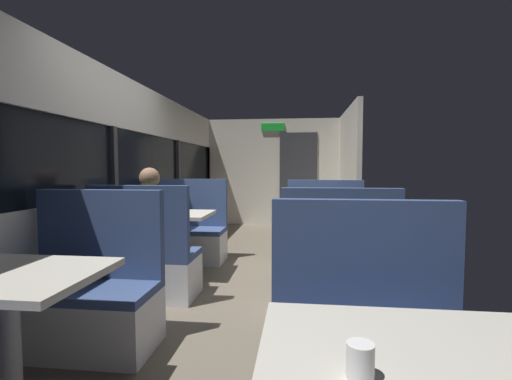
% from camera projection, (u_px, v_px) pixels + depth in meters
% --- Properties ---
extents(ground_plane, '(3.30, 9.20, 0.02)m').
position_uv_depth(ground_plane, '(245.00, 288.00, 3.83)').
color(ground_plane, '#665B4C').
extents(carriage_window_panel_left, '(0.09, 8.48, 2.30)m').
position_uv_depth(carriage_window_panel_left, '(112.00, 181.00, 3.93)').
color(carriage_window_panel_left, beige).
rests_on(carriage_window_panel_left, ground_plane).
extents(carriage_end_bulkhead, '(2.90, 0.11, 2.30)m').
position_uv_depth(carriage_end_bulkhead, '(276.00, 173.00, 7.91)').
color(carriage_end_bulkhead, beige).
rests_on(carriage_end_bulkhead, ground_plane).
extents(carriage_aisle_panel_right, '(0.08, 2.40, 2.30)m').
position_uv_depth(carriage_aisle_panel_right, '(348.00, 173.00, 6.56)').
color(carriage_aisle_panel_right, beige).
rests_on(carriage_aisle_panel_right, ground_plane).
extents(dining_table_near_window, '(0.90, 0.70, 0.74)m').
position_uv_depth(dining_table_near_window, '(8.00, 292.00, 1.82)').
color(dining_table_near_window, '#9E9EA3').
rests_on(dining_table_near_window, ground_plane).
extents(bench_near_window_facing_entry, '(0.95, 0.50, 1.10)m').
position_uv_depth(bench_near_window_facing_entry, '(89.00, 301.00, 2.54)').
color(bench_near_window_facing_entry, silver).
rests_on(bench_near_window_facing_entry, ground_plane).
extents(dining_table_mid_window, '(0.90, 0.70, 0.74)m').
position_uv_depth(dining_table_mid_window, '(171.00, 221.00, 4.17)').
color(dining_table_mid_window, '#9E9EA3').
rests_on(dining_table_mid_window, ground_plane).
extents(bench_mid_window_facing_end, '(0.95, 0.50, 1.10)m').
position_uv_depth(bench_mid_window_facing_end, '(147.00, 264.00, 3.50)').
color(bench_mid_window_facing_end, silver).
rests_on(bench_mid_window_facing_end, ground_plane).
extents(bench_mid_window_facing_entry, '(0.95, 0.50, 1.10)m').
position_uv_depth(bench_mid_window_facing_entry, '(190.00, 237.00, 4.88)').
color(bench_mid_window_facing_entry, silver).
rests_on(bench_mid_window_facing_entry, ground_plane).
extents(bench_front_aisle_facing_entry, '(0.95, 0.50, 1.10)m').
position_uv_depth(bench_front_aisle_facing_entry, '(368.00, 363.00, 1.73)').
color(bench_front_aisle_facing_entry, silver).
rests_on(bench_front_aisle_facing_entry, ground_plane).
extents(dining_table_rear_aisle, '(0.90, 0.70, 0.74)m').
position_uv_depth(dining_table_rear_aisle, '(331.00, 227.00, 3.76)').
color(dining_table_rear_aisle, '#9E9EA3').
rests_on(dining_table_rear_aisle, ground_plane).
extents(bench_rear_aisle_facing_end, '(0.95, 0.50, 1.10)m').
position_uv_depth(bench_rear_aisle_facing_end, '(338.00, 277.00, 3.09)').
color(bench_rear_aisle_facing_end, silver).
rests_on(bench_rear_aisle_facing_end, ground_plane).
extents(bench_rear_aisle_facing_entry, '(0.95, 0.50, 1.10)m').
position_uv_depth(bench_rear_aisle_facing_entry, '(326.00, 243.00, 4.48)').
color(bench_rear_aisle_facing_entry, silver).
rests_on(bench_rear_aisle_facing_entry, ground_plane).
extents(seated_passenger, '(0.47, 0.55, 1.26)m').
position_uv_depth(seated_passenger, '(149.00, 241.00, 3.56)').
color(seated_passenger, '#26262D').
rests_on(seated_passenger, ground_plane).
extents(coffee_cup_primary, '(0.07, 0.07, 0.09)m').
position_uv_depth(coffee_cup_primary, '(360.00, 361.00, 0.90)').
color(coffee_cup_primary, white).
rests_on(coffee_cup_primary, dining_table_front_aisle).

